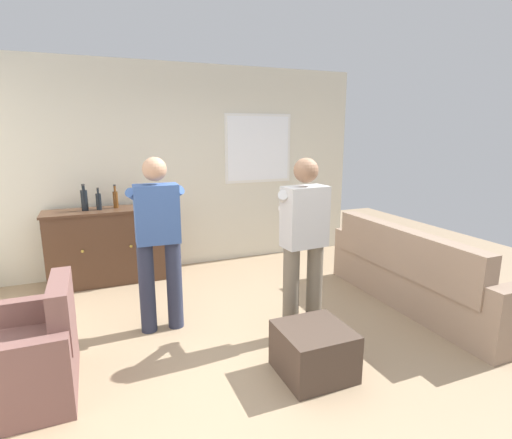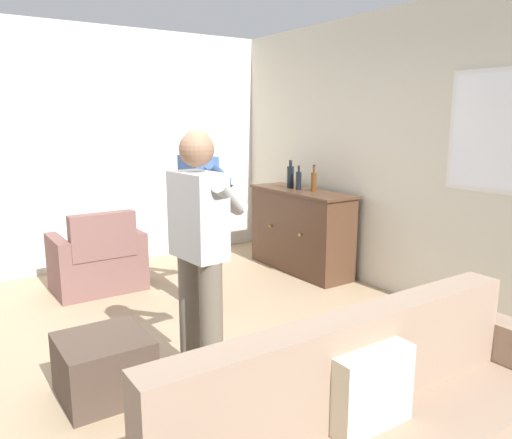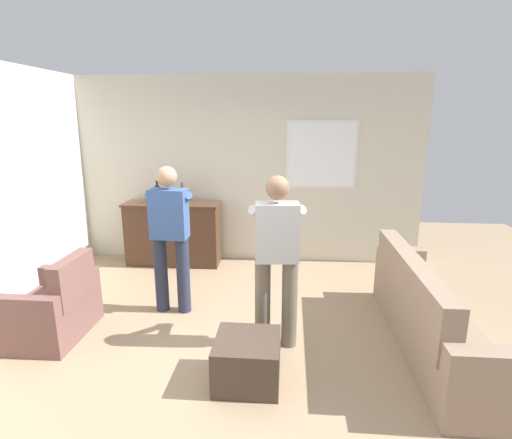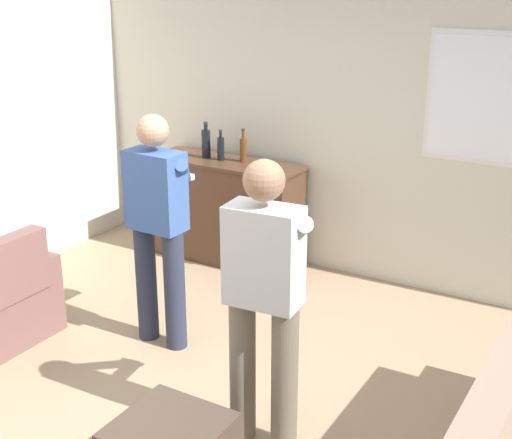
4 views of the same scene
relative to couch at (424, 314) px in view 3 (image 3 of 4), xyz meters
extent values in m
plane|color=#9E8466|center=(-1.96, -0.24, -0.34)|extent=(10.40, 10.40, 0.00)
cube|color=beige|center=(-1.96, 2.42, 1.06)|extent=(5.20, 0.12, 2.80)
cube|color=silver|center=(-0.86, 2.35, 1.32)|extent=(1.04, 0.02, 1.00)
cube|color=white|center=(-0.86, 2.35, 1.32)|extent=(0.96, 0.03, 0.92)
cube|color=gray|center=(0.05, 0.00, -0.13)|extent=(0.55, 2.05, 0.42)
cube|color=gray|center=(-0.16, 0.00, 0.32)|extent=(0.18, 2.05, 0.48)
cube|color=gray|center=(0.05, 1.10, -0.02)|extent=(0.55, 0.18, 0.64)
cube|color=gray|center=(0.05, -1.10, -0.02)|extent=(0.55, 0.18, 0.64)
cube|color=beige|center=(-0.03, 0.00, 0.26)|extent=(0.14, 0.40, 0.36)
cube|color=brown|center=(-3.72, -0.12, -0.14)|extent=(0.64, 0.64, 0.40)
cube|color=brown|center=(-3.46, -0.12, 0.29)|extent=(0.14, 0.64, 0.45)
cube|color=brown|center=(-3.71, -0.50, -0.04)|extent=(0.64, 0.12, 0.60)
cube|color=brown|center=(-3.72, 0.26, -0.04)|extent=(0.64, 0.12, 0.60)
cube|color=#472D1E|center=(-3.07, 2.06, 0.12)|extent=(1.39, 0.44, 0.92)
cube|color=#472D1E|center=(-3.07, 2.06, 0.60)|extent=(1.43, 0.48, 0.03)
sphere|color=#B79338|center=(-3.35, 1.82, 0.17)|extent=(0.04, 0.04, 0.04)
sphere|color=#B79338|center=(-2.79, 1.82, 0.17)|extent=(0.04, 0.04, 0.04)
cylinder|color=black|center=(-3.28, 2.06, 0.74)|extent=(0.08, 0.08, 0.25)
cylinder|color=black|center=(-3.28, 2.06, 0.90)|extent=(0.04, 0.04, 0.06)
cylinder|color=#262626|center=(-3.28, 2.06, 0.93)|extent=(0.04, 0.04, 0.02)
cylinder|color=black|center=(-3.12, 2.06, 0.72)|extent=(0.06, 0.06, 0.20)
cylinder|color=black|center=(-3.12, 2.06, 0.85)|extent=(0.02, 0.02, 0.06)
cylinder|color=#262626|center=(-3.12, 2.06, 0.88)|extent=(0.03, 0.03, 0.02)
cylinder|color=#593314|center=(-2.92, 2.11, 0.72)|extent=(0.06, 0.06, 0.21)
cylinder|color=#593314|center=(-2.92, 2.11, 0.86)|extent=(0.03, 0.03, 0.07)
cylinder|color=#262626|center=(-2.92, 2.11, 0.90)|extent=(0.03, 0.03, 0.02)
cube|color=#47382D|center=(-1.65, -0.70, -0.14)|extent=(0.54, 0.54, 0.39)
cylinder|color=#282D42|center=(-2.77, 0.52, 0.10)|extent=(0.15, 0.15, 0.88)
cylinder|color=#282D42|center=(-2.51, 0.52, 0.10)|extent=(0.15, 0.15, 0.88)
cube|color=#385693|center=(-2.64, 0.52, 0.82)|extent=(0.41, 0.23, 0.55)
sphere|color=tan|center=(-2.64, 0.52, 1.23)|extent=(0.22, 0.22, 0.22)
cylinder|color=#385693|center=(-2.75, 0.68, 0.93)|extent=(0.34, 0.40, 0.29)
cylinder|color=#385693|center=(-2.52, 0.68, 0.93)|extent=(0.32, 0.41, 0.29)
cube|color=white|center=(-2.63, 0.84, 0.84)|extent=(0.15, 0.04, 0.04)
cylinder|color=#6B6051|center=(-1.56, -0.12, 0.10)|extent=(0.15, 0.15, 0.88)
cylinder|color=#6B6051|center=(-1.30, -0.10, 0.10)|extent=(0.15, 0.15, 0.88)
cube|color=#B7B7B7|center=(-1.43, -0.11, 0.82)|extent=(0.42, 0.25, 0.55)
sphere|color=#8C664C|center=(-1.43, -0.11, 1.23)|extent=(0.22, 0.22, 0.22)
cylinder|color=#B7B7B7|center=(-1.56, 0.04, 0.93)|extent=(0.30, 0.42, 0.29)
cylinder|color=#B7B7B7|center=(-1.33, 0.06, 0.93)|extent=(0.35, 0.39, 0.29)
cube|color=white|center=(-1.46, 0.21, 0.84)|extent=(0.15, 0.05, 0.04)
camera|label=1|loc=(-3.16, -3.18, 1.57)|focal=28.00mm
camera|label=2|loc=(1.35, -1.52, 1.42)|focal=35.00mm
camera|label=3|loc=(-1.32, -3.64, 1.83)|focal=28.00mm
camera|label=4|loc=(0.29, -3.11, 2.26)|focal=50.00mm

